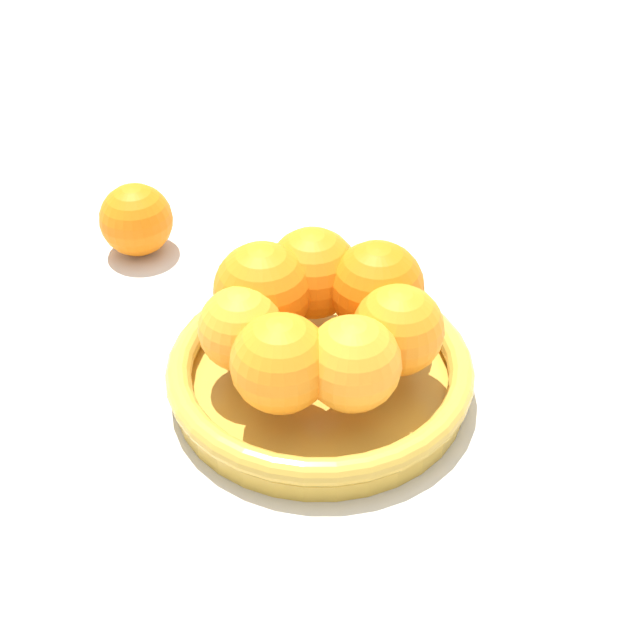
# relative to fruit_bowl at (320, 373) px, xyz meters

# --- Properties ---
(ground_plane) EXTENTS (4.00, 4.00, 0.00)m
(ground_plane) POSITION_rel_fruit_bowl_xyz_m (0.00, 0.00, -0.02)
(ground_plane) COLOR beige
(fruit_bowl) EXTENTS (0.25, 0.25, 0.04)m
(fruit_bowl) POSITION_rel_fruit_bowl_xyz_m (0.00, 0.00, 0.00)
(fruit_bowl) COLOR gold
(fruit_bowl) RESTS_ON ground_plane
(orange_pile) EXTENTS (0.19, 0.19, 0.08)m
(orange_pile) POSITION_rel_fruit_bowl_xyz_m (0.01, 0.00, 0.06)
(orange_pile) COLOR orange
(orange_pile) RESTS_ON fruit_bowl
(stray_orange) EXTENTS (0.07, 0.07, 0.07)m
(stray_orange) POSITION_rel_fruit_bowl_xyz_m (0.23, 0.16, 0.02)
(stray_orange) COLOR orange
(stray_orange) RESTS_ON ground_plane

